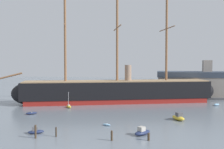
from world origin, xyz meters
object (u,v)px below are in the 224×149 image
at_px(tall_ship, 117,91).
at_px(sailboat_distant_centre, 136,97).
at_px(motorboat_foreground_left, 36,131).
at_px(mooring_piling_nearest, 149,137).
at_px(dinghy_near_centre, 107,125).
at_px(dockside_warehouse_right, 207,84).
at_px(motorboat_foreground_right, 142,132).
at_px(dinghy_mid_left, 31,113).
at_px(motorboat_mid_right, 178,117).
at_px(mooring_piling_right_pair, 36,132).
at_px(motorboat_far_left, 52,98).
at_px(dinghy_far_right, 217,104).
at_px(mooring_piling_left_pair, 112,136).
at_px(mooring_piling_midwater, 56,132).
at_px(sailboat_alongside_bow, 69,106).

distance_m(tall_ship, sailboat_distant_centre, 13.42).
height_order(motorboat_foreground_left, mooring_piling_nearest, mooring_piling_nearest).
bearing_deg(dinghy_near_centre, dockside_warehouse_right, 60.77).
distance_m(motorboat_foreground_right, dinghy_near_centre, 9.88).
relative_size(dinghy_mid_left, motorboat_mid_right, 0.63).
xyz_separation_m(sailboat_distant_centre, mooring_piling_right_pair, (-13.26, -55.66, 0.72)).
xyz_separation_m(motorboat_mid_right, sailboat_distant_centre, (-12.51, 36.26, -0.19)).
bearing_deg(motorboat_far_left, dockside_warehouse_right, 14.82).
bearing_deg(dinghy_far_right, mooring_piling_left_pair, -121.39).
bearing_deg(dinghy_mid_left, sailboat_distant_centre, 56.07).
bearing_deg(tall_ship, motorboat_foreground_right, -75.06).
bearing_deg(mooring_piling_nearest, mooring_piling_midwater, -178.86).
relative_size(dinghy_near_centre, motorboat_mid_right, 0.43).
bearing_deg(sailboat_distant_centre, motorboat_foreground_right, -84.35).
relative_size(sailboat_alongside_bow, dockside_warehouse_right, 0.12).
relative_size(tall_ship, mooring_piling_nearest, 55.84).
xyz_separation_m(motorboat_mid_right, motorboat_far_left, (-42.26, 29.07, -0.11)).
bearing_deg(motorboat_mid_right, mooring_piling_nearest, -109.65).
height_order(motorboat_foreground_left, mooring_piling_midwater, mooring_piling_midwater).
height_order(dinghy_near_centre, mooring_piling_right_pair, mooring_piling_right_pair).
distance_m(motorboat_foreground_left, motorboat_foreground_right, 19.71).
bearing_deg(mooring_piling_left_pair, dinghy_mid_left, 141.14).
height_order(sailboat_alongside_bow, mooring_piling_left_pair, sailboat_alongside_bow).
xyz_separation_m(dinghy_far_right, mooring_piling_right_pair, (-39.07, -42.94, 0.85)).
bearing_deg(dinghy_near_centre, sailboat_alongside_bow, 126.69).
distance_m(dinghy_near_centre, dockside_warehouse_right, 59.83).
relative_size(motorboat_foreground_right, mooring_piling_right_pair, 1.69).
height_order(sailboat_alongside_bow, dinghy_far_right, sailboat_alongside_bow).
xyz_separation_m(dinghy_mid_left, mooring_piling_left_pair, (24.00, -19.34, 0.52)).
bearing_deg(motorboat_far_left, dinghy_far_right, -5.68).
height_order(motorboat_foreground_left, dinghy_far_right, motorboat_foreground_left).
xyz_separation_m(mooring_piling_right_pair, mooring_piling_midwater, (3.17, 1.54, -0.31)).
bearing_deg(mooring_piling_right_pair, sailboat_distant_centre, 76.60).
height_order(tall_ship, dinghy_far_right, tall_ship).
height_order(motorboat_mid_right, mooring_piling_midwater, motorboat_mid_right).
height_order(dinghy_mid_left, motorboat_mid_right, motorboat_mid_right).
height_order(motorboat_foreground_left, motorboat_foreground_right, motorboat_foreground_right).
height_order(dinghy_far_right, sailboat_distant_centre, sailboat_distant_centre).
distance_m(motorboat_far_left, mooring_piling_left_pair, 56.25).
bearing_deg(mooring_piling_nearest, motorboat_foreground_left, 177.32).
relative_size(mooring_piling_left_pair, dockside_warehouse_right, 0.04).
height_order(dinghy_far_right, mooring_piling_left_pair, mooring_piling_left_pair).
relative_size(motorboat_mid_right, sailboat_distant_centre, 0.88).
distance_m(mooring_piling_midwater, dockside_warehouse_right, 71.85).
bearing_deg(mooring_piling_right_pair, dockside_warehouse_right, 57.96).
bearing_deg(motorboat_mid_right, dinghy_near_centre, -151.92).
xyz_separation_m(sailboat_alongside_bow, sailboat_distant_centre, (17.88, 24.10, 0.05)).
bearing_deg(dinghy_mid_left, dinghy_far_right, 24.65).
bearing_deg(mooring_piling_midwater, dinghy_mid_left, 126.63).
xyz_separation_m(dinghy_near_centre, dinghy_far_right, (28.57, 31.68, 0.10)).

